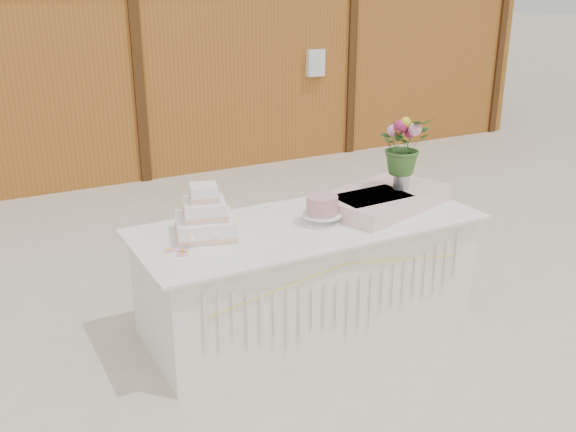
% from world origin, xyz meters
% --- Properties ---
extents(ground, '(80.00, 80.00, 0.00)m').
position_xyz_m(ground, '(0.00, 0.00, 0.00)').
color(ground, beige).
rests_on(ground, ground).
extents(barn, '(12.60, 4.60, 3.30)m').
position_xyz_m(barn, '(-0.01, 5.99, 1.68)').
color(barn, '#9C5720').
rests_on(barn, ground).
extents(cake_table, '(2.40, 1.00, 0.77)m').
position_xyz_m(cake_table, '(0.00, -0.00, 0.39)').
color(cake_table, white).
rests_on(cake_table, ground).
extents(wedding_cake, '(0.47, 0.47, 0.34)m').
position_xyz_m(wedding_cake, '(-0.71, 0.12, 0.89)').
color(wedding_cake, white).
rests_on(wedding_cake, cake_table).
extents(pink_cake_stand, '(0.27, 0.27, 0.20)m').
position_xyz_m(pink_cake_stand, '(0.07, -0.06, 0.88)').
color(pink_cake_stand, white).
rests_on(pink_cake_stand, cake_table).
extents(satin_runner, '(1.08, 0.81, 0.12)m').
position_xyz_m(satin_runner, '(0.64, 0.02, 0.83)').
color(satin_runner, beige).
rests_on(satin_runner, cake_table).
extents(flower_vase, '(0.12, 0.12, 0.16)m').
position_xyz_m(flower_vase, '(0.79, 0.01, 0.97)').
color(flower_vase, '#ADADB1').
rests_on(flower_vase, satin_runner).
extents(bouquet, '(0.38, 0.34, 0.42)m').
position_xyz_m(bouquet, '(0.79, 0.01, 1.26)').
color(bouquet, '#386327').
rests_on(bouquet, flower_vase).
extents(loose_flowers, '(0.18, 0.35, 0.02)m').
position_xyz_m(loose_flowers, '(-0.98, 0.01, 0.78)').
color(loose_flowers, pink).
rests_on(loose_flowers, cake_table).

